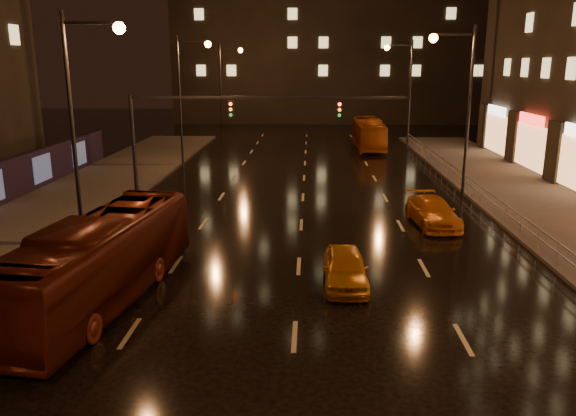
{
  "coord_description": "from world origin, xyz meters",
  "views": [
    {
      "loc": [
        0.41,
        -11.29,
        7.93
      ],
      "look_at": [
        -0.42,
        9.68,
        2.5
      ],
      "focal_mm": 35.0,
      "sensor_mm": 36.0,
      "label": 1
    }
  ],
  "objects": [
    {
      "name": "ground",
      "position": [
        0.0,
        20.0,
        0.0
      ],
      "size": [
        140.0,
        140.0,
        0.0
      ],
      "primitive_type": "plane",
      "color": "black",
      "rests_on": "ground"
    },
    {
      "name": "sidewalk_left",
      "position": [
        -13.5,
        15.0,
        0.07
      ],
      "size": [
        7.0,
        70.0,
        0.15
      ],
      "primitive_type": "cube",
      "color": "#38332D",
      "rests_on": "ground"
    },
    {
      "name": "traffic_signal",
      "position": [
        -5.06,
        20.0,
        4.74
      ],
      "size": [
        15.31,
        0.32,
        6.2
      ],
      "color": "black",
      "rests_on": "ground"
    },
    {
      "name": "railing_right",
      "position": [
        10.2,
        18.0,
        0.9
      ],
      "size": [
        0.05,
        56.0,
        1.0
      ],
      "color": "#99999E",
      "rests_on": "sidewalk_right"
    },
    {
      "name": "bus_red",
      "position": [
        -6.63,
        6.28,
        1.49
      ],
      "size": [
        3.85,
        10.91,
        2.97
      ],
      "primitive_type": "imported",
      "rotation": [
        0.0,
        0.0,
        -0.13
      ],
      "color": "#50170B",
      "rests_on": "ground"
    },
    {
      "name": "bus_curb",
      "position": [
        6.0,
        42.66,
        1.4
      ],
      "size": [
        2.37,
        10.08,
        2.81
      ],
      "primitive_type": "imported",
      "rotation": [
        0.0,
        0.0,
        -0.0
      ],
      "color": "#9E450F",
      "rests_on": "ground"
    },
    {
      "name": "taxi_near",
      "position": [
        1.73,
        8.07,
        0.66
      ],
      "size": [
        1.58,
        3.91,
        1.33
      ],
      "primitive_type": "imported",
      "rotation": [
        0.0,
        0.0,
        0.0
      ],
      "color": "orange",
      "rests_on": "ground"
    },
    {
      "name": "taxi_far",
      "position": [
        6.6,
        16.21,
        0.68
      ],
      "size": [
        2.4,
        4.86,
        1.36
      ],
      "primitive_type": "imported",
      "rotation": [
        0.0,
        0.0,
        0.11
      ],
      "color": "orange",
      "rests_on": "ground"
    }
  ]
}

